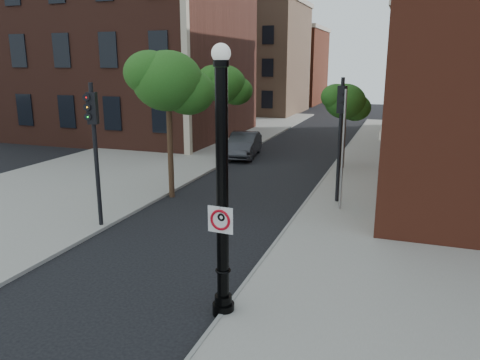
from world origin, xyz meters
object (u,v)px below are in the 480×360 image
at_px(lamppost, 222,198).
at_px(traffic_signal_left, 94,132).
at_px(parked_car, 244,145).
at_px(traffic_signal_right, 341,120).
at_px(no_parking_sign, 220,220).

height_order(lamppost, traffic_signal_left, lamppost).
bearing_deg(parked_car, traffic_signal_right, -57.84).
bearing_deg(no_parking_sign, lamppost, 98.25).
height_order(lamppost, parked_car, lamppost).
relative_size(parked_car, traffic_signal_right, 0.89).
bearing_deg(traffic_signal_left, parked_car, 69.76).
relative_size(lamppost, no_parking_sign, 10.15).
distance_m(no_parking_sign, traffic_signal_left, 7.65).
relative_size(lamppost, traffic_signal_right, 1.18).
xyz_separation_m(no_parking_sign, parked_car, (-5.73, 18.17, -1.64)).
bearing_deg(traffic_signal_right, lamppost, -89.60).
distance_m(lamppost, traffic_signal_right, 9.90).
bearing_deg(no_parking_sign, traffic_signal_left, 150.15).
xyz_separation_m(no_parking_sign, traffic_signal_left, (-6.31, 4.20, 1.04)).
bearing_deg(traffic_signal_right, traffic_signal_left, -135.02).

